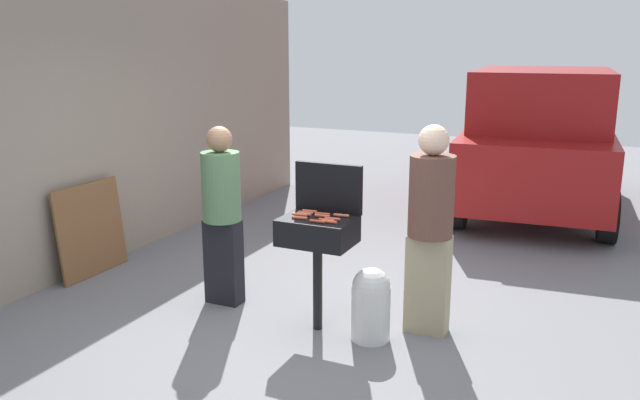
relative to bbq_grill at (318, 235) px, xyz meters
The scene contains 21 objects.
ground_plane 0.84m from the bbq_grill, behind, with size 24.00×24.00×0.00m, color slate.
house_wall_side 3.22m from the bbq_grill, 160.98° to the left, with size 0.24×8.00×3.03m, color gray.
bbq_grill is the anchor object (origin of this frame).
grill_lid_open 0.42m from the bbq_grill, 90.00° to the left, with size 0.60×0.05×0.42m, color black.
hot_dog_0 0.22m from the bbq_grill, 141.82° to the right, with size 0.03×0.03×0.13m, color #C6593D.
hot_dog_1 0.18m from the bbq_grill, 87.55° to the left, with size 0.03×0.03×0.13m, color #AD4228.
hot_dog_2 0.17m from the bbq_grill, 49.30° to the left, with size 0.03×0.03×0.13m, color #B74C33.
hot_dog_3 0.23m from the bbq_grill, behind, with size 0.03×0.03×0.13m, color #C6593D.
hot_dog_4 0.22m from the bbq_grill, 65.13° to the right, with size 0.03×0.03×0.13m, color #AD4228.
hot_dog_5 0.26m from the bbq_grill, 35.48° to the left, with size 0.03×0.03×0.13m, color #C6593D.
hot_dog_6 0.21m from the bbq_grill, ahead, with size 0.03×0.03×0.13m, color #B74C33.
hot_dog_7 0.24m from the bbq_grill, 34.41° to the right, with size 0.03×0.03×0.13m, color #C6593D.
hot_dog_8 0.23m from the bbq_grill, 153.39° to the left, with size 0.03×0.03×0.13m, color #B74C33.
hot_dog_9 0.25m from the bbq_grill, 135.59° to the left, with size 0.03×0.03×0.13m, color #B74C33.
hot_dog_10 0.21m from the bbq_grill, behind, with size 0.03×0.03×0.13m, color #C6593D.
hot_dog_11 0.21m from the bbq_grill, 30.65° to the right, with size 0.03×0.03×0.13m, color #AD4228.
propane_tank 0.70m from the bbq_grill, ahead, with size 0.32×0.32×0.62m.
person_left 1.05m from the bbq_grill, behind, with size 0.35×0.35×1.66m.
person_right 0.93m from the bbq_grill, 21.45° to the left, with size 0.37×0.37×1.76m.
parked_minivan 5.24m from the bbq_grill, 77.16° to the left, with size 2.30×4.53×2.02m.
leaning_board 2.76m from the bbq_grill, behind, with size 0.03×0.90×0.97m, color brown.
Camera 1 is at (2.30, -4.66, 2.38)m, focal length 36.24 mm.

